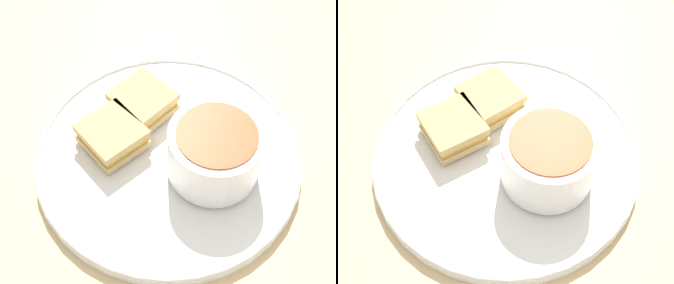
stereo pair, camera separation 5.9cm
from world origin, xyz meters
TOP-DOWN VIEW (x-y plane):
  - ground_plane at (0.00, 0.00)m, footprint 2.40×2.40m
  - plate at (0.00, 0.00)m, footprint 0.35×0.35m
  - soup_bowl at (-0.02, 0.06)m, footprint 0.11×0.11m
  - spoon at (-0.10, 0.02)m, footprint 0.07×0.11m
  - sandwich_half_near at (-0.03, -0.07)m, footprint 0.07×0.08m
  - sandwich_half_far at (0.04, -0.06)m, footprint 0.08×0.08m

SIDE VIEW (x-z plane):
  - ground_plane at x=0.00m, z-range 0.00..0.00m
  - plate at x=0.00m, z-range 0.00..0.02m
  - spoon at x=-0.10m, z-range 0.02..0.03m
  - sandwich_half_near at x=-0.03m, z-range 0.02..0.05m
  - sandwich_half_far at x=0.04m, z-range 0.02..0.05m
  - soup_bowl at x=-0.02m, z-range 0.02..0.09m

